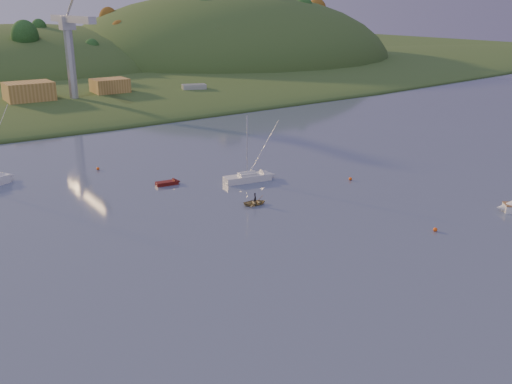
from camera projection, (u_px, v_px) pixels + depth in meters
ground at (501, 314)px, 49.40m from camera, size 500.00×500.00×0.00m
shore_slope at (23, 89)px, 177.89m from camera, size 640.00×150.00×7.00m
hill_center at (20, 73)px, 218.35m from camera, size 140.00×120.00×36.00m
hill_right at (229, 63)px, 252.72m from camera, size 150.00×130.00×60.00m
hillside_trees at (8, 82)px, 193.46m from camera, size 280.00×50.00×32.00m
wharf at (84, 102)px, 146.73m from camera, size 42.00×16.00×2.40m
shed_west at (29, 92)px, 139.33m from camera, size 11.00×8.00×4.80m
shed_east at (110, 86)px, 151.61m from camera, size 9.00×7.00×4.00m
dock_crane at (71, 39)px, 137.25m from camera, size 3.20×28.00×20.30m
sailboat_far at (247, 177)px, 85.66m from camera, size 7.45×3.33×9.98m
canoe at (255, 202)px, 75.86m from camera, size 3.45×2.80×0.63m
paddler at (255, 200)px, 75.74m from camera, size 0.44×0.57×1.41m
red_tender at (171, 182)px, 84.47m from camera, size 3.91×1.78×1.29m
work_vessel at (194, 93)px, 159.72m from camera, size 16.15×9.73×3.91m
buoy_0 at (435, 230)px, 67.00m from camera, size 0.50×0.50×0.50m
buoy_1 at (350, 179)px, 86.25m from camera, size 0.50×0.50×0.50m
buoy_3 at (98, 169)px, 91.53m from camera, size 0.50×0.50×0.50m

